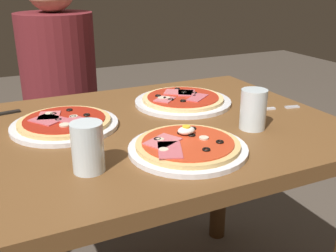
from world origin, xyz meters
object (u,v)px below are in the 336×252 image
diner_person (62,109)px  dining_table (151,165)px  pizza_across_right (65,123)px  water_glass_far (88,150)px  pizza_across_left (183,100)px  water_glass_near (253,112)px  fork (272,108)px  pizza_foreground (187,146)px

diner_person → dining_table: bearing=97.8°
pizza_across_right → water_glass_far: bearing=-91.4°
pizza_across_left → water_glass_near: (0.07, -0.28, 0.04)m
fork → diner_person: (-0.50, 0.80, -0.17)m
diner_person → water_glass_far: bearing=82.8°
pizza_foreground → water_glass_far: size_ratio=2.61×
dining_table → fork: fork is taller
pizza_foreground → water_glass_far: bearing=179.7°
fork → diner_person: size_ratio=0.13×
pizza_across_right → diner_person: (0.12, 0.68, -0.18)m
pizza_foreground → pizza_across_left: (0.16, 0.34, -0.00)m
water_glass_near → fork: water_glass_near is taller
water_glass_far → diner_person: (0.12, 0.97, -0.22)m
pizza_across_left → diner_person: bearing=113.6°
pizza_across_left → water_glass_near: size_ratio=2.85×
pizza_foreground → water_glass_near: bearing=14.1°
dining_table → water_glass_far: 0.35m
dining_table → pizza_across_right: bearing=159.3°
water_glass_near → diner_person: size_ratio=0.09×
fork → dining_table: bearing=174.8°
dining_table → pizza_across_left: bearing=38.1°
water_glass_near → pizza_across_right: bearing=153.7°
pizza_foreground → diner_person: size_ratio=0.24×
water_glass_near → water_glass_far: same height
pizza_across_right → water_glass_near: (0.46, -0.23, 0.04)m
pizza_across_left → fork: (0.23, -0.17, -0.01)m
fork → pizza_across_left: bearing=142.9°
pizza_across_left → water_glass_near: bearing=-76.2°
dining_table → water_glass_far: (-0.23, -0.20, 0.17)m
pizza_across_left → fork: size_ratio=1.98×
dining_table → pizza_across_right: pizza_across_right is taller
water_glass_near → fork: bearing=34.4°
water_glass_far → fork: 0.65m
water_glass_far → pizza_across_left: bearing=40.0°
pizza_across_left → diner_person: diner_person is taller
dining_table → diner_person: diner_person is taller
pizza_across_left → water_glass_far: bearing=-140.0°
pizza_across_left → diner_person: (-0.28, 0.63, -0.18)m
dining_table → water_glass_near: 0.33m
pizza_across_right → fork: 0.63m
water_glass_near → diner_person: diner_person is taller
pizza_across_right → diner_person: 0.72m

